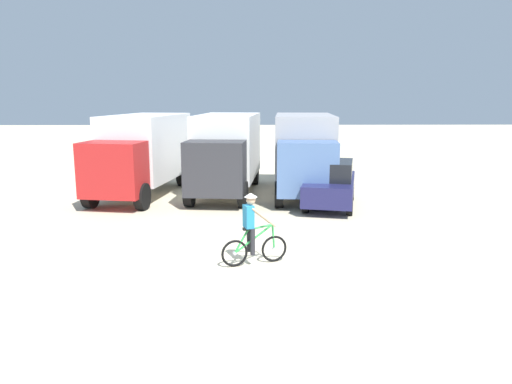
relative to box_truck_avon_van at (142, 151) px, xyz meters
name	(u,v)px	position (x,y,z in m)	size (l,w,h in m)	color
ground_plane	(255,259)	(4.61, -8.49, -1.87)	(120.00, 120.00, 0.00)	beige
box_truck_avon_van	(142,151)	(0.00, 0.00, 0.00)	(3.42, 7.04, 3.35)	white
box_truck_white_box	(226,150)	(3.51, 0.27, 0.00)	(3.03, 6.95, 3.35)	white
box_truck_grey_hauler	(304,150)	(6.83, 0.08, 0.00)	(2.86, 6.91, 3.35)	#9E9EA3
sedan_parked	(330,184)	(7.53, -2.41, -0.99)	(2.66, 4.49, 1.76)	#1E1E4C
cyclist_orange_shirt	(252,232)	(4.53, -8.90, -1.03)	(1.65, 0.73, 1.82)	black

